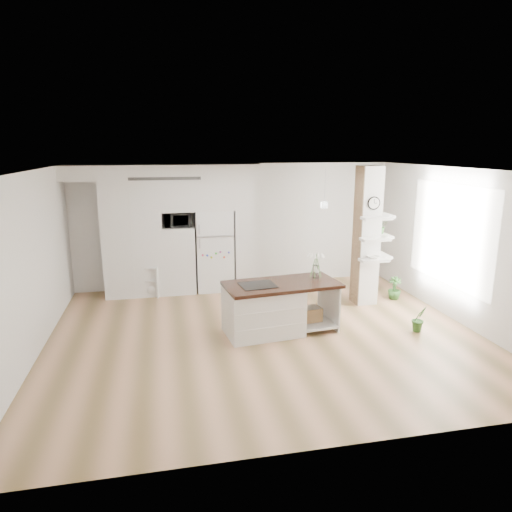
{
  "coord_description": "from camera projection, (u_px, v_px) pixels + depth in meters",
  "views": [
    {
      "loc": [
        -1.59,
        -6.89,
        3.04
      ],
      "look_at": [
        0.03,
        0.9,
        1.13
      ],
      "focal_mm": 32.0,
      "sensor_mm": 36.0,
      "label": 1
    }
  ],
  "objects": [
    {
      "name": "bookshelf",
      "position": [
        149.0,
        283.0,
        9.51
      ],
      "size": [
        0.61,
        0.46,
        0.64
      ],
      "rotation": [
        0.0,
        0.0,
        -0.32
      ],
      "color": "silver",
      "rests_on": "floor"
    },
    {
      "name": "refrigerator",
      "position": [
        214.0,
        250.0,
        9.83
      ],
      "size": [
        0.78,
        0.69,
        1.75
      ],
      "color": "white",
      "rests_on": "floor"
    },
    {
      "name": "window",
      "position": [
        450.0,
        235.0,
        8.21
      ],
      "size": [
        0.0,
        2.4,
        2.4
      ],
      "primitive_type": "plane",
      "rotation": [
        1.57,
        0.0,
        -1.57
      ],
      "color": "white",
      "rests_on": "room"
    },
    {
      "name": "microwave",
      "position": [
        178.0,
        220.0,
        9.47
      ],
      "size": [
        0.54,
        0.37,
        0.3
      ],
      "primitive_type": "imported",
      "color": "#2D2D2D",
      "rests_on": "cabinet_wall"
    },
    {
      "name": "floor",
      "position": [
        265.0,
        335.0,
        7.59
      ],
      "size": [
        7.0,
        6.0,
        0.01
      ],
      "primitive_type": "cube",
      "color": "tan",
      "rests_on": "ground"
    },
    {
      "name": "kitchen_island",
      "position": [
        270.0,
        307.0,
        7.58
      ],
      "size": [
        1.98,
        1.12,
        1.42
      ],
      "rotation": [
        0.0,
        0.0,
        0.12
      ],
      "color": "silver",
      "rests_on": "floor"
    },
    {
      "name": "room",
      "position": [
        266.0,
        225.0,
        7.15
      ],
      "size": [
        7.04,
        6.04,
        2.72
      ],
      "color": "white",
      "rests_on": "ground"
    },
    {
      "name": "floor_plant_a",
      "position": [
        419.0,
        319.0,
        7.67
      ],
      "size": [
        0.27,
        0.23,
        0.45
      ],
      "primitive_type": "imported",
      "rotation": [
        0.0,
        0.0,
        0.13
      ],
      "color": "#326729",
      "rests_on": "floor"
    },
    {
      "name": "floor_plant_b",
      "position": [
        394.0,
        288.0,
        9.32
      ],
      "size": [
        0.34,
        0.34,
        0.46
      ],
      "primitive_type": "imported",
      "rotation": [
        0.0,
        0.0,
        -0.39
      ],
      "color": "#326729",
      "rests_on": "floor"
    },
    {
      "name": "cabinet_wall",
      "position": [
        169.0,
        223.0,
        9.49
      ],
      "size": [
        4.0,
        0.71,
        2.7
      ],
      "color": "silver",
      "rests_on": "floor"
    },
    {
      "name": "pendant_light",
      "position": [
        363.0,
        204.0,
        7.57
      ],
      "size": [
        0.12,
        0.12,
        0.1
      ],
      "primitive_type": "cylinder",
      "color": "white",
      "rests_on": "room"
    },
    {
      "name": "decor_bowl",
      "position": [
        373.0,
        257.0,
        8.66
      ],
      "size": [
        0.22,
        0.22,
        0.05
      ],
      "primitive_type": "imported",
      "color": "white",
      "rests_on": "column"
    },
    {
      "name": "shelf_plant",
      "position": [
        381.0,
        226.0,
        8.99
      ],
      "size": [
        0.27,
        0.23,
        0.3
      ],
      "primitive_type": "imported",
      "color": "#326729",
      "rests_on": "column"
    },
    {
      "name": "column",
      "position": [
        372.0,
        237.0,
        8.82
      ],
      "size": [
        0.69,
        0.9,
        2.7
      ],
      "color": "silver",
      "rests_on": "floor"
    }
  ]
}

